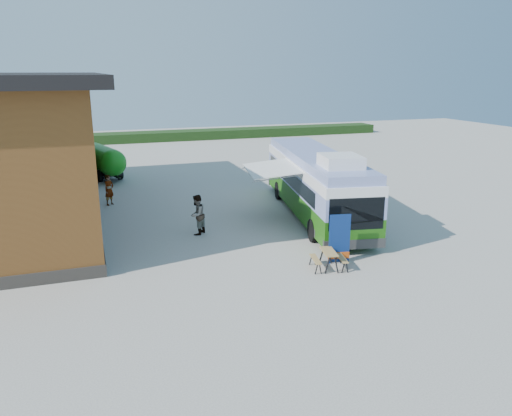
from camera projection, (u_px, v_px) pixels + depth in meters
name	position (u px, v px, depth m)	size (l,w,h in m)	color
ground	(265.00, 257.00, 21.17)	(100.00, 100.00, 0.00)	#BCB7AD
barn	(11.00, 151.00, 26.02)	(9.60, 21.20, 7.50)	brown
hedge	(218.00, 134.00, 58.17)	(40.00, 3.00, 1.00)	#264419
bus	(316.00, 181.00, 26.77)	(4.95, 13.18, 3.97)	#307213
awning	(276.00, 166.00, 25.70)	(3.35, 4.66, 0.52)	white
banner	(339.00, 243.00, 20.28)	(0.90, 0.29, 2.08)	navy
picnic_table	(329.00, 256.00, 19.76)	(1.52, 1.41, 0.75)	#A6814E
person_a	(109.00, 190.00, 29.13)	(0.66, 0.43, 1.80)	#999999
person_b	(197.00, 215.00, 23.85)	(0.95, 0.74, 1.95)	#999999
slurry_tanker	(103.00, 159.00, 36.46)	(3.03, 6.20, 2.36)	#1D951B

